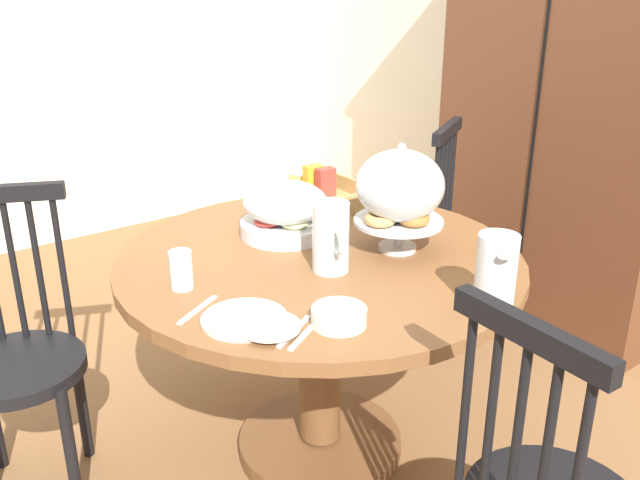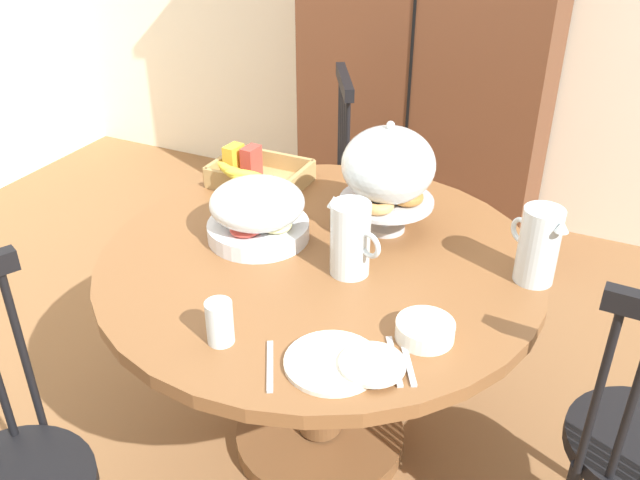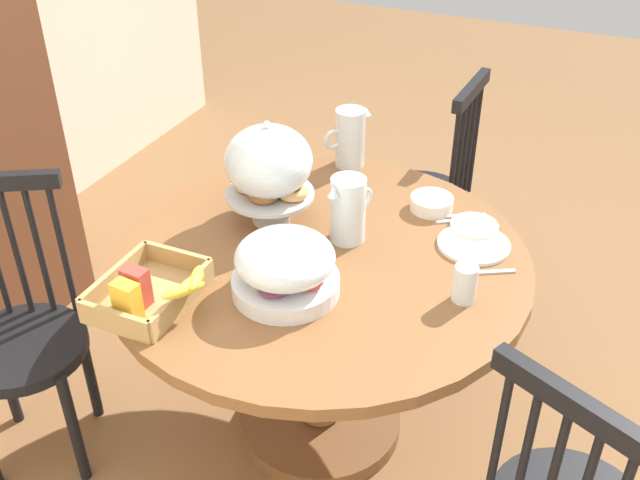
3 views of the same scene
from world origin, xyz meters
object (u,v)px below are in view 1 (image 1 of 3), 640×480
Objects in this scene: dining_table at (320,313)px; drinking_glass at (181,270)px; cereal_basket at (324,191)px; fruit_platter_covered at (285,210)px; pastry_stand_with_dome at (400,190)px; china_plate_small at (270,326)px; wooden_armoire at (576,108)px; orange_juice_pitcher at (331,240)px; milk_pitcher at (495,277)px; china_plate_large at (245,319)px; windsor_chair_by_cabinet at (19,363)px; windsor_chair_near_window at (410,240)px; cereal_bowl at (339,316)px.

dining_table is 0.52m from drinking_glass.
dining_table is 0.57m from cereal_basket.
dining_table is 4.19× the size of fruit_platter_covered.
drinking_glass is (0.36, -0.77, 0.01)m from cereal_basket.
pastry_stand_with_dome is 2.29× the size of china_plate_small.
wooden_armoire reaches higher than dining_table.
orange_juice_pitcher reaches higher than cereal_basket.
china_plate_small is at bearing -44.64° from cereal_basket.
fruit_platter_covered is (-0.21, 0.01, 0.29)m from dining_table.
cereal_basket is 0.85m from drinking_glass.
drinking_glass is (0.16, -0.46, -0.03)m from fruit_platter_covered.
milk_pitcher is 0.65m from china_plate_large.
windsor_chair_by_cabinet is 0.94m from fruit_platter_covered.
dining_table is at bearing 129.01° from china_plate_small.
wooden_armoire reaches higher than china_plate_large.
orange_juice_pitcher is at bearing -21.61° from dining_table.
china_plate_small is (0.20, -0.34, -0.08)m from orange_juice_pitcher.
windsor_chair_by_cabinet reaches higher than china_plate_small.
pastry_stand_with_dome reaches higher than drinking_glass.
windsor_chair_near_window is (-0.26, -0.73, -0.53)m from wooden_armoire.
pastry_stand_with_dome is at bearing 89.64° from orange_juice_pitcher.
drinking_glass reaches higher than cereal_bowl.
windsor_chair_near_window is 8.86× the size of drinking_glass.
drinking_glass is (0.38, 0.38, 0.34)m from windsor_chair_by_cabinet.
dining_table is 0.93m from windsor_chair_near_window.
windsor_chair_by_cabinet is at bearing -135.68° from milk_pitcher.
pastry_stand_with_dome is 3.13× the size of drinking_glass.
windsor_chair_by_cabinet is 0.64m from drinking_glass.
dining_table is (0.18, -1.55, -0.45)m from wooden_armoire.
windsor_chair_near_window reaches higher than drinking_glass.
pastry_stand_with_dome is at bearing 33.23° from fruit_platter_covered.
orange_juice_pitcher is at bearing -10.00° from fruit_platter_covered.
windsor_chair_near_window is at bearing -109.35° from wooden_armoire.
windsor_chair_near_window is 3.25× the size of fruit_platter_covered.
windsor_chair_near_window is at bearing 118.38° from china_plate_large.
windsor_chair_by_cabinet is at bearing -89.40° from windsor_chair_near_window.
dining_table is 0.32m from orange_juice_pitcher.
wooden_armoire is 1.56× the size of dining_table.
windsor_chair_by_cabinet is 6.50× the size of china_plate_small.
windsor_chair_near_window is 1.43m from china_plate_large.
windsor_chair_by_cabinet is 6.96× the size of cereal_bowl.
cereal_bowl is (0.38, -0.23, 0.22)m from dining_table.
cereal_basket is at bearing -86.19° from windsor_chair_near_window.
cereal_bowl is at bearing 27.07° from drinking_glass.
pastry_stand_with_dome reaches higher than cereal_bowl.
fruit_platter_covered is at bearing -146.77° from pastry_stand_with_dome.
pastry_stand_with_dome is (0.11, 0.22, 0.40)m from dining_table.
orange_juice_pitcher is (0.11, -0.04, 0.30)m from dining_table.
china_plate_large is 1.57× the size of cereal_bowl.
china_plate_small is at bearing -37.54° from fruit_platter_covered.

